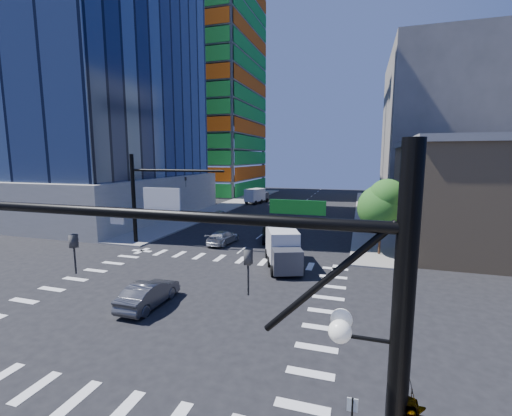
% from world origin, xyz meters
% --- Properties ---
extents(ground, '(160.00, 160.00, 0.00)m').
position_xyz_m(ground, '(0.00, 0.00, 0.00)').
color(ground, black).
rests_on(ground, ground).
extents(road_markings, '(20.00, 20.00, 0.01)m').
position_xyz_m(road_markings, '(0.00, 0.00, 0.01)').
color(road_markings, silver).
rests_on(road_markings, ground).
extents(sidewalk_ne, '(5.00, 60.00, 0.15)m').
position_xyz_m(sidewalk_ne, '(12.50, 40.00, 0.07)').
color(sidewalk_ne, gray).
rests_on(sidewalk_ne, ground).
extents(sidewalk_nw, '(5.00, 60.00, 0.15)m').
position_xyz_m(sidewalk_nw, '(-12.50, 40.00, 0.07)').
color(sidewalk_nw, gray).
rests_on(sidewalk_nw, ground).
extents(construction_building, '(25.16, 34.50, 70.60)m').
position_xyz_m(construction_building, '(-27.41, 61.93, 24.61)').
color(construction_building, slate).
rests_on(construction_building, ground).
extents(commercial_building, '(20.50, 22.50, 10.60)m').
position_xyz_m(commercial_building, '(25.00, 22.00, 5.31)').
color(commercial_building, tan).
rests_on(commercial_building, ground).
extents(bg_building_ne, '(24.00, 30.00, 28.00)m').
position_xyz_m(bg_building_ne, '(27.00, 55.00, 14.00)').
color(bg_building_ne, '#64605A').
rests_on(bg_building_ne, ground).
extents(signal_mast_se, '(10.51, 2.48, 9.00)m').
position_xyz_m(signal_mast_se, '(10.60, -11.50, 5.01)').
color(signal_mast_se, black).
rests_on(signal_mast_se, sidewalk_se).
extents(signal_mast_nw, '(10.20, 0.40, 9.00)m').
position_xyz_m(signal_mast_nw, '(-10.00, 11.50, 5.49)').
color(signal_mast_nw, black).
rests_on(signal_mast_nw, sidewalk_nw).
extents(tree_south, '(4.16, 4.16, 6.82)m').
position_xyz_m(tree_south, '(12.63, 13.90, 4.69)').
color(tree_south, '#382316').
rests_on(tree_south, sidewalk_ne).
extents(tree_north, '(3.54, 3.52, 5.78)m').
position_xyz_m(tree_north, '(12.93, 25.90, 3.99)').
color(tree_north, '#382316').
rests_on(tree_north, sidewalk_ne).
extents(car_nb_far, '(3.92, 6.02, 1.54)m').
position_xyz_m(car_nb_far, '(2.15, 16.34, 0.77)').
color(car_nb_far, black).
rests_on(car_nb_far, ground).
extents(car_sb_near, '(2.33, 4.84, 1.36)m').
position_xyz_m(car_sb_near, '(-2.67, 13.84, 0.68)').
color(car_sb_near, silver).
rests_on(car_sb_near, ground).
extents(car_sb_mid, '(1.77, 4.01, 1.34)m').
position_xyz_m(car_sb_mid, '(-8.50, 26.78, 0.67)').
color(car_sb_mid, silver).
rests_on(car_sb_mid, ground).
extents(car_sb_cross, '(1.63, 4.59, 1.51)m').
position_xyz_m(car_sb_cross, '(-1.17, -1.30, 0.76)').
color(car_sb_cross, '#48494D').
rests_on(car_sb_cross, ground).
extents(box_truck_near, '(4.30, 6.24, 3.01)m').
position_xyz_m(box_truck_near, '(4.91, 8.21, 1.33)').
color(box_truck_near, black).
rests_on(box_truck_near, ground).
extents(box_truck_far, '(3.59, 5.84, 2.85)m').
position_xyz_m(box_truck_far, '(-8.50, 45.23, 1.26)').
color(box_truck_far, black).
rests_on(box_truck_far, ground).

